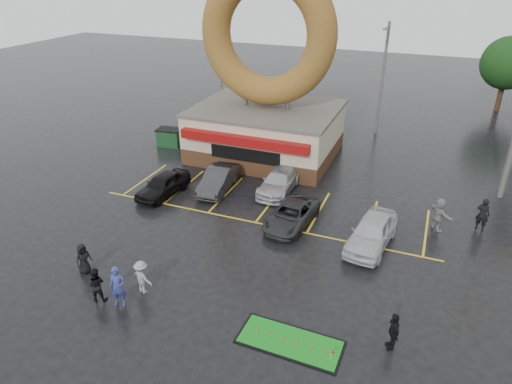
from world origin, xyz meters
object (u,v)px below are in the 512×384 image
at_px(person_cameraman, 393,331).
at_px(putting_green, 290,342).
at_px(streetlight_left, 220,66).
at_px(streetlight_mid, 383,77).
at_px(car_dgrey, 218,179).
at_px(car_white, 372,232).
at_px(car_black, 163,185).
at_px(car_silver, 279,181).
at_px(donut_shop, 266,97).
at_px(dumpster, 170,138).
at_px(car_grey, 292,215).
at_px(person_blue, 118,287).

height_order(person_cameraman, putting_green, person_cameraman).
height_order(streetlight_left, putting_green, streetlight_left).
height_order(streetlight_mid, car_dgrey, streetlight_mid).
height_order(streetlight_left, car_white, streetlight_left).
xyz_separation_m(car_black, car_silver, (6.56, 3.21, -0.03)).
bearing_deg(person_cameraman, streetlight_mid, 169.27).
xyz_separation_m(donut_shop, car_silver, (2.93, -5.32, -3.79)).
bearing_deg(putting_green, dumpster, 133.05).
bearing_deg(car_dgrey, car_grey, -28.83).
relative_size(streetlight_mid, car_silver, 1.95).
bearing_deg(dumpster, person_cameraman, -45.07).
height_order(streetlight_left, dumpster, streetlight_left).
bearing_deg(car_white, person_cameraman, -67.03).
bearing_deg(car_silver, dumpster, 157.82).
relative_size(donut_shop, car_dgrey, 3.13).
bearing_deg(person_cameraman, car_grey, -159.44).
height_order(streetlight_mid, person_cameraman, streetlight_mid).
relative_size(streetlight_left, car_white, 1.94).
xyz_separation_m(streetlight_mid, person_blue, (-6.84, -26.00, -3.82)).
relative_size(streetlight_left, person_cameraman, 5.59).
height_order(dumpster, putting_green, dumpster).
height_order(car_silver, car_grey, car_silver).
distance_m(person_blue, dumpster, 18.76).
height_order(car_silver, person_blue, person_blue).
bearing_deg(person_cameraman, car_white, 174.79).
bearing_deg(putting_green, car_grey, 107.58).
height_order(car_dgrey, person_cameraman, person_cameraman).
bearing_deg(car_dgrey, donut_shop, 77.71).
xyz_separation_m(car_silver, dumpster, (-10.65, 4.28, -0.02)).
xyz_separation_m(car_grey, putting_green, (2.66, -8.41, -0.57)).
relative_size(car_dgrey, car_white, 0.93).
bearing_deg(car_dgrey, person_blue, -91.13).
height_order(car_grey, person_blue, person_blue).
relative_size(streetlight_left, putting_green, 2.19).
distance_m(car_grey, person_blue, 10.22).
height_order(donut_shop, car_grey, donut_shop).
bearing_deg(streetlight_left, streetlight_mid, 4.09).
xyz_separation_m(car_grey, dumpster, (-12.66, 7.99, 0.04)).
bearing_deg(putting_green, car_white, 77.46).
bearing_deg(streetlight_left, person_cameraman, -51.78).
xyz_separation_m(streetlight_left, dumpster, (-0.72, -7.98, -4.13)).
bearing_deg(streetlight_left, putting_green, -59.09).
bearing_deg(car_black, donut_shop, 74.35).
bearing_deg(person_cameraman, putting_green, -92.18).
xyz_separation_m(car_black, car_dgrey, (2.87, 1.93, 0.01)).
height_order(donut_shop, car_silver, donut_shop).
xyz_separation_m(streetlight_mid, car_grey, (-2.06, -16.97, -4.18)).
bearing_deg(car_silver, person_cameraman, -52.91).
bearing_deg(putting_green, streetlight_left, 120.91).
relative_size(car_white, putting_green, 1.13).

